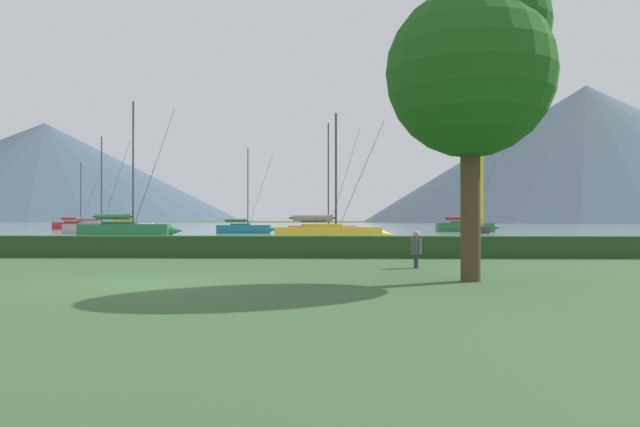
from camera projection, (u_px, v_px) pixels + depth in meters
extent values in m
plane|color=#385B33|center=(137.00, 284.00, 15.68)|extent=(1000.00, 1000.00, 0.00)
cube|color=#8C9EA3|center=(318.00, 226.00, 152.61)|extent=(320.00, 246.00, 0.00)
cube|color=#284C23|center=(220.00, 246.00, 26.68)|extent=(80.00, 1.20, 0.91)
cube|color=red|center=(323.00, 231.00, 58.30)|extent=(6.42, 2.52, 0.99)
cone|color=red|center=(361.00, 231.00, 57.99)|extent=(1.13, 0.90, 0.84)
cube|color=#A52020|center=(319.00, 227.00, 58.34)|extent=(2.43, 1.65, 0.63)
cylinder|color=#333338|center=(328.00, 177.00, 58.30)|extent=(0.13, 0.13, 10.12)
cylinder|color=#333338|center=(313.00, 220.00, 58.39)|extent=(2.84, 0.27, 0.11)
cylinder|color=#2847A3|center=(313.00, 220.00, 58.39)|extent=(2.43, 0.54, 0.40)
cylinder|color=#333338|center=(344.00, 179.00, 58.17)|extent=(3.00, 0.20, 9.62)
cube|color=#9E9EA3|center=(96.00, 229.00, 68.63)|extent=(6.72, 2.48, 1.05)
cone|color=#9E9EA3|center=(131.00, 229.00, 68.63)|extent=(1.17, 0.92, 0.89)
cube|color=gray|center=(93.00, 226.00, 68.63)|extent=(2.52, 1.67, 0.67)
cylinder|color=#333338|center=(101.00, 183.00, 68.68)|extent=(0.13, 0.13, 10.22)
cylinder|color=#333338|center=(88.00, 219.00, 68.64)|extent=(3.00, 0.20, 0.11)
cylinder|color=gray|center=(88.00, 219.00, 68.64)|extent=(2.56, 0.49, 0.42)
cylinder|color=#333338|center=(116.00, 185.00, 68.67)|extent=(3.17, 0.12, 9.72)
cube|color=#236B38|center=(465.00, 227.00, 80.87)|extent=(7.25, 2.56, 1.13)
cone|color=#236B38|center=(497.00, 227.00, 80.69)|extent=(1.25, 0.98, 0.96)
cube|color=#206032|center=(461.00, 224.00, 80.89)|extent=(2.70, 1.76, 0.72)
cylinder|color=#333338|center=(469.00, 193.00, 80.88)|extent=(0.14, 0.14, 8.82)
cylinder|color=#333338|center=(457.00, 218.00, 80.92)|extent=(3.25, 0.16, 0.12)
cylinder|color=red|center=(457.00, 218.00, 80.92)|extent=(2.77, 0.49, 0.45)
cylinder|color=#333338|center=(483.00, 195.00, 80.81)|extent=(3.43, 0.07, 8.39)
cube|color=white|center=(130.00, 227.00, 89.21)|extent=(6.68, 3.13, 1.01)
cone|color=white|center=(156.00, 227.00, 89.64)|extent=(1.22, 1.01, 0.86)
cube|color=silver|center=(127.00, 224.00, 89.17)|extent=(2.59, 1.88, 0.64)
cylinder|color=#333338|center=(134.00, 194.00, 89.31)|extent=(0.13, 0.13, 9.50)
cylinder|color=#333338|center=(123.00, 220.00, 89.11)|extent=(2.88, 0.54, 0.11)
cylinder|color=orange|center=(123.00, 220.00, 89.11)|extent=(2.49, 0.76, 0.40)
cylinder|color=#333338|center=(144.00, 195.00, 89.49)|extent=(3.03, 0.48, 9.04)
cube|color=#19707A|center=(243.00, 229.00, 71.20)|extent=(6.32, 3.02, 0.95)
cone|color=#19707A|center=(274.00, 229.00, 71.64)|extent=(1.16, 0.97, 0.81)
cube|color=#16646E|center=(240.00, 226.00, 71.16)|extent=(2.46, 1.80, 0.61)
cylinder|color=#333338|center=(248.00, 189.00, 71.31)|extent=(0.12, 0.12, 9.24)
cylinder|color=#333338|center=(236.00, 220.00, 71.10)|extent=(2.71, 0.54, 0.10)
cylinder|color=#2D7542|center=(236.00, 220.00, 71.10)|extent=(2.35, 0.74, 0.38)
cylinder|color=#333338|center=(260.00, 191.00, 71.49)|extent=(2.85, 0.48, 8.78)
cube|color=gold|center=(327.00, 235.00, 41.68)|extent=(7.28, 3.32, 1.10)
cone|color=gold|center=(386.00, 235.00, 42.10)|extent=(1.32, 1.09, 0.94)
cube|color=gold|center=(321.00, 229.00, 41.65)|extent=(2.81, 2.02, 0.70)
cylinder|color=#333338|center=(336.00, 174.00, 41.78)|extent=(0.14, 0.14, 8.18)
cylinder|color=#333338|center=(313.00, 218.00, 41.60)|extent=(3.15, 0.54, 0.12)
cylinder|color=gray|center=(313.00, 218.00, 41.60)|extent=(2.72, 0.79, 0.44)
cylinder|color=#333338|center=(360.00, 177.00, 41.95)|extent=(3.31, 0.47, 7.79)
cube|color=red|center=(77.00, 226.00, 100.59)|extent=(7.26, 3.05, 1.11)
cone|color=red|center=(102.00, 226.00, 100.83)|extent=(1.29, 1.05, 0.94)
cube|color=#A52020|center=(74.00, 223.00, 100.57)|extent=(2.77, 1.93, 0.71)
cylinder|color=#333338|center=(81.00, 194.00, 100.67)|extent=(0.14, 0.14, 10.33)
cylinder|color=#333338|center=(71.00, 219.00, 100.54)|extent=(3.18, 0.41, 0.12)
cylinder|color=red|center=(71.00, 219.00, 100.54)|extent=(2.73, 0.68, 0.44)
cylinder|color=#333338|center=(91.00, 195.00, 100.77)|extent=(3.35, 0.33, 9.82)
cube|color=#236B38|center=(125.00, 231.00, 54.52)|extent=(7.87, 3.56, 1.19)
cone|color=#236B38|center=(176.00, 231.00, 54.95)|extent=(1.42, 1.17, 1.01)
cube|color=#206032|center=(120.00, 226.00, 54.48)|extent=(3.03, 2.17, 0.76)
cylinder|color=#333338|center=(133.00, 166.00, 54.64)|extent=(0.15, 0.15, 11.37)
cylinder|color=#333338|center=(113.00, 217.00, 54.43)|extent=(3.41, 0.57, 0.13)
cylinder|color=#2D7542|center=(113.00, 217.00, 54.43)|extent=(2.94, 0.85, 0.48)
cylinder|color=#333338|center=(154.00, 169.00, 54.81)|extent=(3.58, 0.50, 10.81)
cylinder|color=#2D3347|center=(416.00, 261.00, 20.67)|extent=(0.14, 0.14, 0.45)
cylinder|color=#2D3347|center=(416.00, 261.00, 20.84)|extent=(0.14, 0.14, 0.45)
cylinder|color=#4C4C51|center=(416.00, 246.00, 20.76)|extent=(0.36, 0.36, 0.55)
cylinder|color=#4C4C51|center=(415.00, 246.00, 20.52)|extent=(0.09, 0.09, 0.49)
cylinder|color=#4C4C51|center=(417.00, 245.00, 20.99)|extent=(0.09, 0.09, 0.49)
sphere|color=tan|center=(416.00, 234.00, 20.76)|extent=(0.22, 0.22, 0.22)
cylinder|color=#4C3823|center=(470.00, 207.00, 16.35)|extent=(0.52, 0.52, 3.93)
sphere|color=#1E5719|center=(470.00, 73.00, 16.38)|extent=(4.45, 4.45, 4.45)
sphere|color=#1E5719|center=(495.00, 23.00, 16.38)|extent=(2.89, 2.89, 2.89)
cube|color=#333338|center=(479.00, 230.00, 71.59)|extent=(2.00, 2.00, 0.80)
cube|color=gold|center=(479.00, 160.00, 71.66)|extent=(0.80, 0.80, 15.22)
cube|color=gold|center=(510.00, 71.00, 71.64)|extent=(7.24, 0.36, 5.68)
cone|color=#425666|center=(44.00, 172.00, 427.58)|extent=(272.21, 272.21, 67.92)
cone|color=#4C6070|center=(587.00, 154.00, 311.02)|extent=(224.86, 224.86, 68.81)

